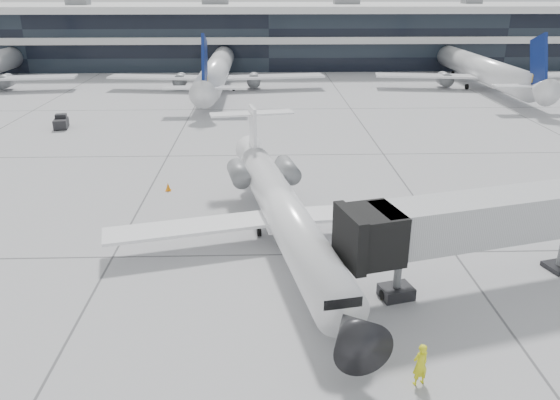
{
  "coord_description": "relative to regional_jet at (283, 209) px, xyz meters",
  "views": [
    {
      "loc": [
        -1.18,
        -28.46,
        14.73
      ],
      "look_at": [
        -0.21,
        2.13,
        2.6
      ],
      "focal_mm": 35.0,
      "sensor_mm": 36.0,
      "label": 1
    }
  ],
  "objects": [
    {
      "name": "ground",
      "position": [
        0.03,
        -1.86,
        -2.09
      ],
      "size": [
        220.0,
        220.0,
        0.0
      ],
      "primitive_type": "plane",
      "color": "#9C9C9F",
      "rests_on": "ground"
    },
    {
      "name": "terminal",
      "position": [
        0.03,
        80.14,
        2.91
      ],
      "size": [
        170.0,
        22.0,
        10.0
      ],
      "primitive_type": "cube",
      "color": "black",
      "rests_on": "ground"
    },
    {
      "name": "bg_jet_center",
      "position": [
        -7.97,
        53.14,
        -2.09
      ],
      "size": [
        32.0,
        40.0,
        9.6
      ],
      "primitive_type": null,
      "color": "white",
      "rests_on": "ground"
    },
    {
      "name": "bg_jet_right",
      "position": [
        32.03,
        53.14,
        -2.09
      ],
      "size": [
        32.0,
        40.0,
        9.6
      ],
      "primitive_type": null,
      "color": "white",
      "rests_on": "ground"
    },
    {
      "name": "regional_jet",
      "position": [
        0.0,
        0.0,
        0.0
      ],
      "size": [
        21.19,
        26.42,
        6.13
      ],
      "rotation": [
        0.0,
        0.0,
        0.18
      ],
      "color": "white",
      "rests_on": "ground"
    },
    {
      "name": "jet_bridge",
      "position": [
        11.01,
        -5.2,
        1.62
      ],
      "size": [
        15.7,
        6.76,
        5.1
      ],
      "rotation": [
        0.0,
        0.0,
        0.26
      ],
      "color": "silver",
      "rests_on": "ground"
    },
    {
      "name": "ramp_worker",
      "position": [
        4.87,
        -13.1,
        -1.16
      ],
      "size": [
        0.79,
        0.65,
        1.86
      ],
      "primitive_type": "imported",
      "rotation": [
        0.0,
        0.0,
        3.5
      ],
      "color": "yellow",
      "rests_on": "ground"
    },
    {
      "name": "traffic_cone",
      "position": [
        -8.48,
        9.06,
        -1.79
      ],
      "size": [
        0.54,
        0.54,
        0.64
      ],
      "rotation": [
        0.0,
        0.0,
        -0.31
      ],
      "color": "orange",
      "rests_on": "ground"
    },
    {
      "name": "far_tug",
      "position": [
        -23.29,
        29.05,
        -1.43
      ],
      "size": [
        1.76,
        2.52,
        1.47
      ],
      "rotation": [
        0.0,
        0.0,
        0.18
      ],
      "color": "black",
      "rests_on": "ground"
    }
  ]
}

